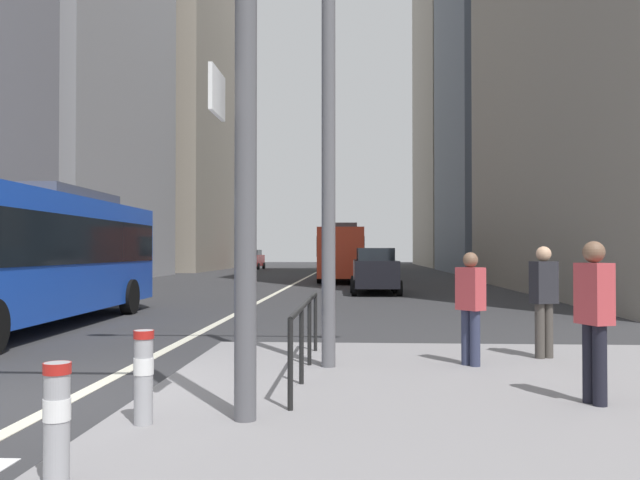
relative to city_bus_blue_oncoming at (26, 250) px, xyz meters
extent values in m
plane|color=#303033|center=(4.16, 13.17, -1.84)|extent=(160.00, 160.00, 0.00)
cube|color=gray|center=(9.66, -7.83, -1.76)|extent=(9.00, 10.00, 0.15)
cube|color=beige|center=(4.16, 23.17, -1.83)|extent=(0.20, 80.00, 0.01)
cube|color=gray|center=(-11.84, 50.14, 15.57)|extent=(12.49, 23.24, 34.82)
cube|color=slate|center=(21.16, 41.94, 15.84)|extent=(11.72, 18.78, 35.35)
cube|color=gray|center=(21.16, 66.72, 16.96)|extent=(11.36, 25.67, 37.59)
cube|color=blue|center=(0.00, -0.03, -0.11)|extent=(2.81, 11.97, 2.75)
cube|color=black|center=(0.00, -0.03, 0.23)|extent=(2.84, 11.74, 1.10)
cube|color=#4C4C51|center=(-0.05, 1.75, 1.41)|extent=(1.86, 4.33, 0.30)
cylinder|color=black|center=(1.10, 3.81, -1.34)|extent=(0.33, 1.01, 1.00)
cylinder|color=black|center=(-1.30, 3.75, -1.34)|extent=(0.33, 1.01, 1.00)
cube|color=red|center=(6.74, 25.59, -0.11)|extent=(2.54, 11.60, 2.75)
cube|color=black|center=(6.74, 25.59, 0.23)|extent=(2.58, 11.36, 1.10)
cube|color=#4C4C51|center=(6.75, 23.85, 1.41)|extent=(1.77, 4.18, 0.30)
cylinder|color=black|center=(5.53, 29.29, -1.34)|extent=(0.30, 1.00, 1.00)
cylinder|color=black|center=(7.93, 29.30, -1.34)|extent=(0.30, 1.00, 1.00)
cylinder|color=black|center=(5.56, 21.88, -1.34)|extent=(0.30, 1.00, 1.00)
cylinder|color=black|center=(7.96, 21.89, -1.34)|extent=(0.30, 1.00, 1.00)
cube|color=#198456|center=(6.50, 45.39, -0.11)|extent=(2.69, 10.58, 2.75)
cube|color=black|center=(6.50, 45.39, 0.23)|extent=(2.72, 10.37, 1.10)
cube|color=#4C4C51|center=(6.53, 43.81, 1.41)|extent=(1.82, 3.82, 0.30)
cylinder|color=black|center=(5.24, 48.74, -1.34)|extent=(0.32, 1.01, 1.00)
cylinder|color=black|center=(7.64, 48.78, -1.34)|extent=(0.32, 1.01, 1.00)
cylinder|color=black|center=(5.36, 42.00, -1.34)|extent=(0.32, 1.01, 1.00)
cylinder|color=black|center=(7.76, 42.04, -1.34)|extent=(0.32, 1.01, 1.00)
cube|color=maroon|center=(-2.85, 50.29, -0.97)|extent=(1.92, 4.65, 1.10)
cube|color=black|center=(-2.84, 50.44, -0.16)|extent=(1.57, 2.53, 0.52)
cylinder|color=black|center=(-1.99, 48.70, -1.52)|extent=(0.24, 0.65, 0.64)
cylinder|color=black|center=(-3.80, 48.76, -1.52)|extent=(0.24, 0.65, 0.64)
cylinder|color=black|center=(-1.89, 51.83, -1.52)|extent=(0.24, 0.65, 0.64)
cylinder|color=black|center=(-3.71, 51.88, -1.52)|extent=(0.24, 0.65, 0.64)
cube|color=black|center=(8.41, 13.37, -0.97)|extent=(1.86, 4.59, 1.10)
cube|color=black|center=(8.41, 13.22, -0.16)|extent=(1.54, 2.49, 0.52)
cylinder|color=black|center=(7.47, 14.90, -1.52)|extent=(0.23, 0.64, 0.64)
cylinder|color=black|center=(9.29, 14.94, -1.52)|extent=(0.23, 0.64, 0.64)
cylinder|color=black|center=(7.52, 11.80, -1.52)|extent=(0.23, 0.64, 0.64)
cylinder|color=black|center=(9.34, 11.84, -1.52)|extent=(0.23, 0.64, 0.64)
cube|color=silver|center=(8.37, 15.08, -0.97)|extent=(1.78, 4.57, 1.10)
cube|color=black|center=(8.37, 14.93, -0.16)|extent=(1.50, 2.47, 0.52)
cylinder|color=black|center=(7.46, 16.63, -1.52)|extent=(0.22, 0.64, 0.64)
cylinder|color=black|center=(9.28, 16.63, -1.52)|extent=(0.22, 0.64, 0.64)
cylinder|color=black|center=(7.46, 13.52, -1.52)|extent=(0.22, 0.64, 0.64)
cylinder|color=black|center=(9.28, 13.52, -1.52)|extent=(0.22, 0.64, 0.64)
cylinder|color=#515156|center=(6.56, -8.37, 1.31)|extent=(0.22, 0.22, 6.00)
cube|color=white|center=(6.31, -8.55, 1.51)|extent=(0.04, 0.60, 0.44)
cylinder|color=#56565B|center=(7.25, -5.33, 2.31)|extent=(0.20, 0.20, 8.00)
cylinder|color=#99999E|center=(5.53, -10.25, -1.25)|extent=(0.18, 0.18, 0.87)
cylinder|color=white|center=(5.53, -10.25, -1.15)|extent=(0.19, 0.19, 0.16)
cylinder|color=#B21E19|center=(5.53, -10.25, -0.85)|extent=(0.20, 0.20, 0.08)
cylinder|color=#99999E|center=(5.61, -8.59, -1.24)|extent=(0.18, 0.18, 0.90)
cylinder|color=white|center=(5.61, -8.59, -1.13)|extent=(0.19, 0.19, 0.16)
cylinder|color=#B21E19|center=(5.61, -8.59, -0.82)|extent=(0.20, 0.20, 0.08)
cylinder|color=black|center=(6.96, -7.95, -1.21)|extent=(0.06, 0.06, 0.95)
cylinder|color=black|center=(6.96, -6.58, -1.21)|extent=(0.06, 0.06, 0.95)
cylinder|color=black|center=(6.96, -5.21, -1.21)|extent=(0.06, 0.06, 0.95)
cylinder|color=black|center=(6.96, -3.84, -1.21)|extent=(0.06, 0.06, 0.95)
cylinder|color=black|center=(6.96, -5.89, -0.74)|extent=(0.06, 4.11, 0.06)
cylinder|color=black|center=(10.21, -7.41, -1.25)|extent=(0.15, 0.15, 0.87)
cylinder|color=black|center=(10.27, -7.56, -1.25)|extent=(0.15, 0.15, 0.87)
cube|color=#B73D42|center=(10.24, -7.49, -0.48)|extent=(0.36, 0.44, 0.67)
sphere|color=brown|center=(10.24, -7.49, -0.03)|extent=(0.24, 0.24, 0.24)
cylinder|color=#2D334C|center=(9.26, -5.05, -1.28)|extent=(0.15, 0.15, 0.81)
cylinder|color=#2D334C|center=(9.36, -5.17, -1.28)|extent=(0.15, 0.15, 0.81)
cube|color=#B73D42|center=(9.31, -5.11, -0.57)|extent=(0.43, 0.45, 0.62)
sphere|color=brown|center=(9.31, -5.11, -0.15)|extent=(0.22, 0.22, 0.22)
cylinder|color=#423D38|center=(10.49, -4.40, -1.26)|extent=(0.15, 0.15, 0.85)
cylinder|color=#423D38|center=(10.64, -4.34, -1.26)|extent=(0.15, 0.15, 0.85)
cube|color=#232328|center=(10.57, -4.37, -0.51)|extent=(0.44, 0.37, 0.66)
sphere|color=tan|center=(10.57, -4.37, -0.06)|extent=(0.23, 0.23, 0.23)
camera|label=1|loc=(7.67, -14.85, -0.02)|focal=37.06mm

